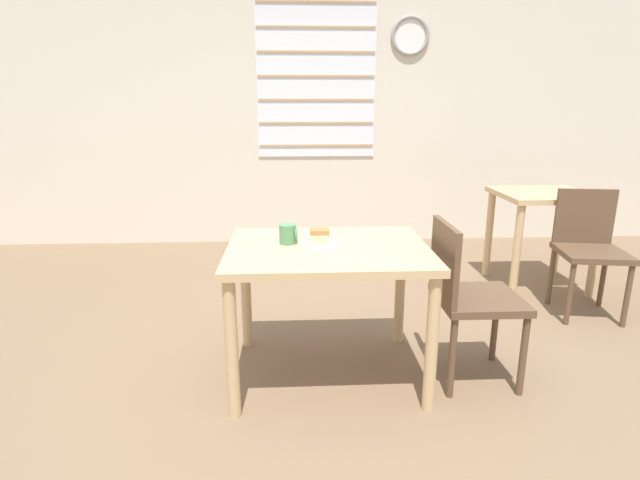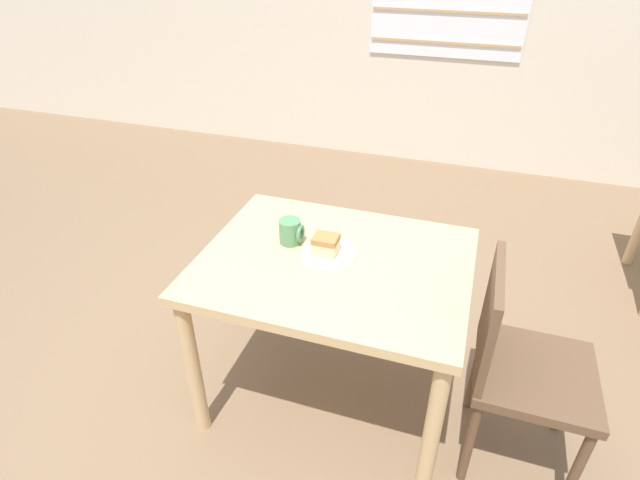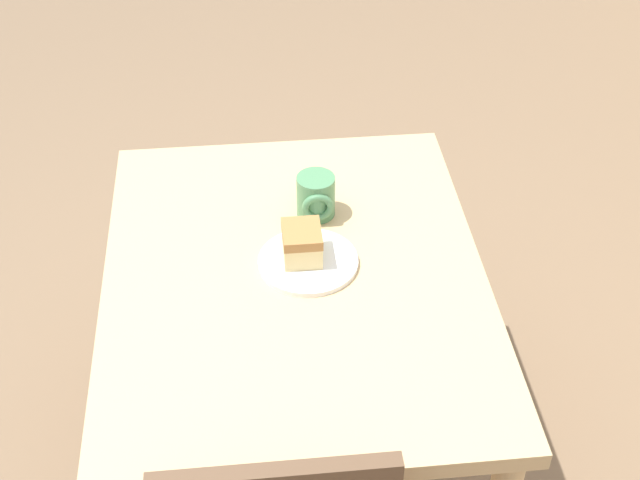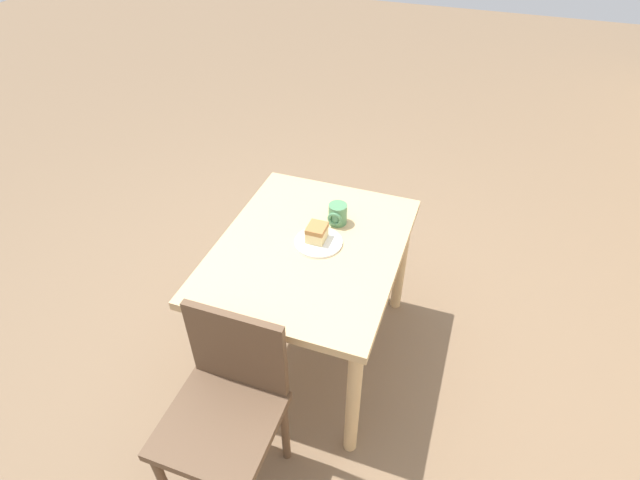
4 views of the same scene
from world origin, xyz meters
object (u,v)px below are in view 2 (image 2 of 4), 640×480
Objects in this scene: chair_near_window at (518,363)px; coffee_mug at (291,232)px; dining_table_near at (334,281)px; plate at (329,253)px; cake_slice at (326,245)px.

coffee_mug is (-0.93, 0.14, 0.30)m from chair_near_window.
plate is at bearing 134.06° from dining_table_near.
coffee_mug reaches higher than cake_slice.
plate is 2.14× the size of coffee_mug.
cake_slice is (-0.01, -0.01, 0.04)m from plate.
dining_table_near is at bearing -18.05° from coffee_mug.
chair_near_window is 9.00× the size of cake_slice.
cake_slice is at bearing 82.86° from chair_near_window.
chair_near_window is at bearing -5.98° from dining_table_near.
chair_near_window is 0.83m from cake_slice.
chair_near_window is at bearing -8.14° from plate.
dining_table_near is 0.74m from chair_near_window.
chair_near_window is 3.95× the size of plate.
coffee_mug is at bearing 164.00° from cake_slice.
chair_near_window is at bearing -7.14° from cake_slice.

